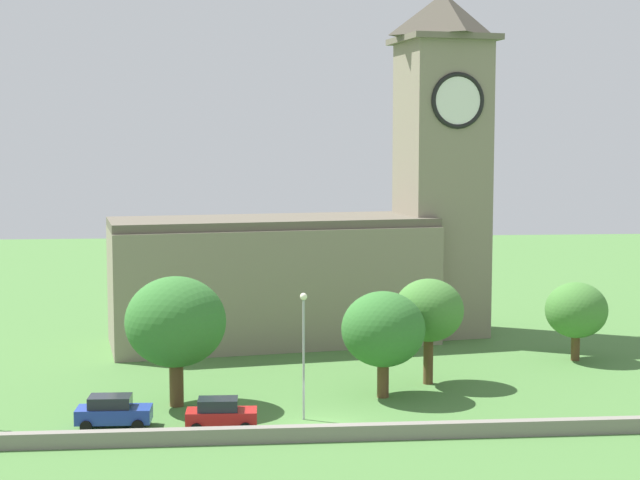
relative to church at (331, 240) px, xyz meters
The scene contains 10 objects.
ground_plane 14.16m from the church, 105.08° to the right, with size 200.00×200.00×0.00m, color #477538.
church is the anchor object (origin of this frame).
quay_barrier 30.06m from the church, 95.84° to the right, with size 52.38×0.70×0.89m, color gray.
car_blue 30.44m from the church, 121.55° to the right, with size 4.44×2.26×1.92m.
car_red 28.80m from the church, 109.10° to the right, with size 4.19×2.15×1.90m.
streetlamp_west_mid 25.02m from the church, 99.49° to the right, with size 0.44×0.44×7.78m.
tree_by_tower 21.08m from the church, 29.31° to the right, with size 4.75×4.75×6.07m.
tree_riverside_west 20.10m from the church, 85.60° to the right, with size 5.53×5.53×7.05m.
tree_riverside_east 24.02m from the church, 120.09° to the right, with size 6.40×6.40×8.34m.
tree_churchyard 17.46m from the church, 72.35° to the right, with size 4.84×4.84×7.38m.
Camera 1 is at (-5.45, -57.63, 16.99)m, focal length 56.08 mm.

